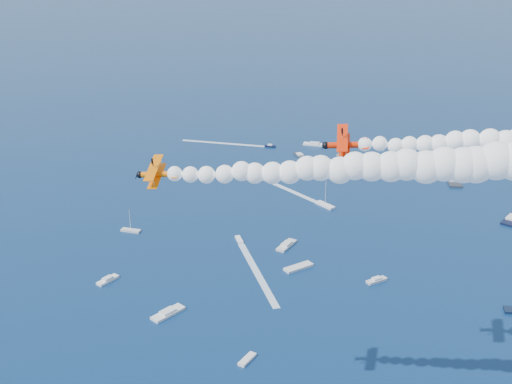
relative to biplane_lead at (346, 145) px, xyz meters
The scene contains 5 objects.
biplane_lead is the anchor object (origin of this frame).
biplane_trail 33.37m from the biplane_lead, 123.47° to the right, with size 6.95×7.79×4.70m, color orange, non-canonical shape.
smoke_trail_trail 14.27m from the biplane_lead, 52.88° to the right, with size 55.27×36.23×11.28m, color white, non-canonical shape.
spectator_boats 102.81m from the biplane_lead, 91.79° to the left, with size 221.92×150.31×0.70m.
boat_wakes 129.20m from the biplane_lead, 136.45° to the left, with size 117.41×104.33×0.04m.
Camera 1 is at (58.19, -63.75, 92.99)m, focal length 46.89 mm.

